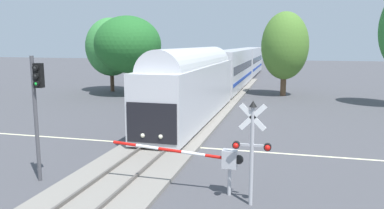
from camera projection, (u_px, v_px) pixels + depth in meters
The scene contains 10 objects.
ground_plane at pixel (163, 145), 21.38m from camera, with size 220.00×220.00×0.00m, color #47474C.
road_centre_stripe at pixel (163, 145), 21.38m from camera, with size 44.00×0.20×0.01m.
railway_track at pixel (163, 143), 21.36m from camera, with size 4.40×80.00×0.32m.
commuter_train at pixel (232, 68), 46.57m from camera, with size 3.04×61.45×5.16m.
crossing_gate_near at pixel (216, 158), 14.29m from camera, with size 5.38×0.40×1.86m.
crossing_signal_mast at pixel (252, 143), 13.09m from camera, with size 1.36×0.44×3.84m.
traffic_signal_median at pixel (37, 98), 15.25m from camera, with size 0.53×0.38×5.31m.
pine_left_background at pixel (111, 47), 44.29m from camera, with size 5.98×5.98×8.78m.
elm_centre_background at pixel (285, 46), 40.47m from camera, with size 5.10×5.10×9.19m.
oak_behind_train at pixel (128, 45), 40.79m from camera, with size 7.33×7.33×8.77m.
Camera 1 is at (6.75, -19.64, 5.83)m, focal length 34.69 mm.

